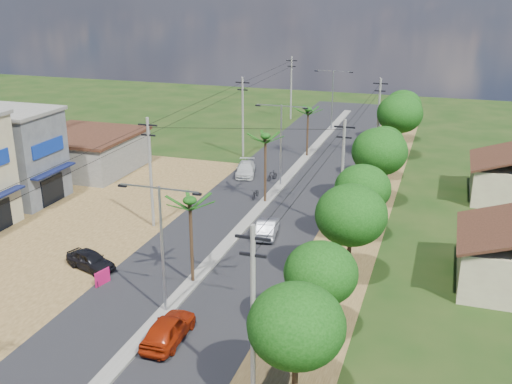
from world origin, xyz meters
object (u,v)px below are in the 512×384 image
at_px(car_silver_mid, 267,228).
at_px(car_white_far, 246,169).
at_px(roadside_sign, 102,278).
at_px(car_red_near, 168,329).
at_px(car_parked_dark, 91,260).
at_px(moto_rider_east, 170,338).

height_order(car_silver_mid, car_white_far, car_silver_mid).
xyz_separation_m(car_white_far, roadside_sign, (-1.14, -25.35, -0.13)).
bearing_deg(car_silver_mid, car_white_far, -73.51).
xyz_separation_m(car_red_near, car_silver_mid, (0.86, 15.66, -0.08)).
relative_size(car_parked_dark, roadside_sign, 3.14).
bearing_deg(car_silver_mid, roadside_sign, 45.89).
bearing_deg(car_white_far, roadside_sign, -107.16).
distance_m(car_white_far, moto_rider_east, 30.87).
bearing_deg(car_red_near, roadside_sign, -34.50).
distance_m(car_silver_mid, roadside_sign, 13.56).
distance_m(car_silver_mid, car_white_far, 15.80).
bearing_deg(car_red_near, car_parked_dark, -36.36).
relative_size(car_white_far, car_parked_dark, 1.16).
distance_m(car_red_near, car_white_far, 30.52).
distance_m(car_parked_dark, roadside_sign, 2.66).
xyz_separation_m(car_red_near, roadside_sign, (-7.00, 4.61, -0.23)).
xyz_separation_m(car_red_near, car_parked_dark, (-9.00, 6.35, -0.09)).
height_order(car_silver_mid, car_parked_dark, car_silver_mid).
relative_size(car_silver_mid, car_parked_dark, 1.05).
relative_size(car_red_near, roadside_sign, 3.56).
bearing_deg(car_white_far, car_parked_dark, -112.16).
height_order(car_red_near, car_parked_dark, car_red_near).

